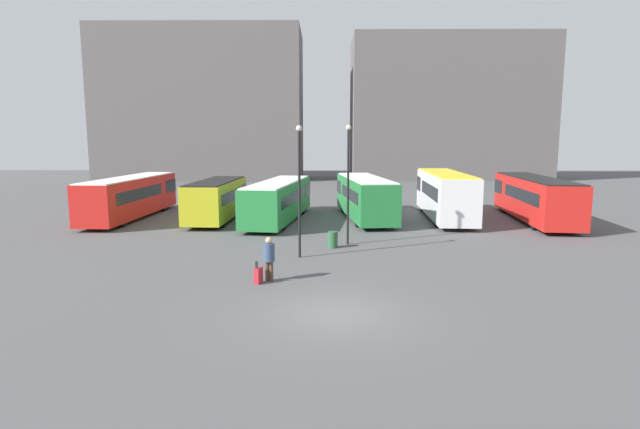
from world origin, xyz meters
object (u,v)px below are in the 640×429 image
(bus_3, at_px, (365,196))
(suitcase, at_px, (258,275))
(bus_0, at_px, (132,196))
(bus_4, at_px, (444,193))
(traveler, at_px, (269,255))
(bus_5, at_px, (534,197))
(lamp_post_2, at_px, (299,182))
(bus_2, at_px, (279,199))
(trash_bin, at_px, (333,240))
(lamp_post_1, at_px, (348,176))
(bus_1, at_px, (217,199))

(bus_3, distance_m, suitcase, 17.43)
(bus_0, bearing_deg, bus_4, -88.12)
(traveler, bearing_deg, bus_4, -14.29)
(bus_5, height_order, lamp_post_2, lamp_post_2)
(bus_2, bearing_deg, lamp_post_2, -162.53)
(lamp_post_2, xyz_separation_m, trash_bin, (1.61, 2.20, -3.20))
(traveler, xyz_separation_m, trash_bin, (2.62, 6.27, -0.62))
(bus_0, distance_m, bus_5, 28.55)
(bus_2, xyz_separation_m, bus_4, (11.76, 1.10, 0.28))
(bus_0, relative_size, lamp_post_1, 1.94)
(traveler, bearing_deg, trash_bin, -3.62)
(suitcase, bearing_deg, lamp_post_2, 1.53)
(bus_2, distance_m, lamp_post_2, 11.59)
(lamp_post_2, bearing_deg, bus_3, 71.48)
(bus_4, bearing_deg, lamp_post_2, 145.16)
(bus_1, xyz_separation_m, lamp_post_1, (8.76, -8.20, 2.16))
(suitcase, bearing_deg, bus_2, 21.21)
(bus_2, distance_m, trash_bin, 9.77)
(bus_1, xyz_separation_m, bus_5, (22.13, 0.11, 0.13))
(bus_4, height_order, lamp_post_2, lamp_post_2)
(bus_2, relative_size, lamp_post_1, 1.91)
(bus_1, bearing_deg, bus_5, -88.02)
(traveler, distance_m, lamp_post_1, 8.35)
(traveler, xyz_separation_m, lamp_post_1, (3.44, 7.14, 2.63))
(lamp_post_1, distance_m, lamp_post_2, 3.92)
(bus_0, bearing_deg, lamp_post_2, -132.17)
(bus_0, xyz_separation_m, lamp_post_2, (12.73, -12.40, 2.01))
(bus_2, xyz_separation_m, suitcase, (0.58, -15.63, -1.19))
(traveler, height_order, trash_bin, traveler)
(bus_0, relative_size, bus_5, 0.97)
(bus_2, height_order, bus_5, bus_5)
(bus_2, height_order, lamp_post_2, lamp_post_2)
(bus_2, relative_size, bus_3, 1.09)
(bus_2, relative_size, lamp_post_2, 1.94)
(bus_1, distance_m, bus_3, 10.41)
(bus_0, height_order, traveler, bus_0)
(trash_bin, bearing_deg, bus_1, 131.20)
(bus_0, relative_size, bus_1, 1.34)
(bus_2, bearing_deg, bus_3, -74.27)
(bus_1, xyz_separation_m, bus_2, (4.35, -0.05, -0.01))
(bus_2, distance_m, suitcase, 15.69)
(bus_4, bearing_deg, bus_2, 98.97)
(bus_5, distance_m, traveler, 22.85)
(bus_1, relative_size, traveler, 5.19)
(lamp_post_1, height_order, trash_bin, lamp_post_1)
(bus_5, bearing_deg, bus_2, 96.55)
(bus_4, bearing_deg, bus_1, 97.34)
(bus_4, bearing_deg, trash_bin, 144.68)
(bus_0, xyz_separation_m, bus_4, (22.52, -0.07, 0.18))
(bus_5, xyz_separation_m, trash_bin, (-14.19, -9.18, -1.23))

